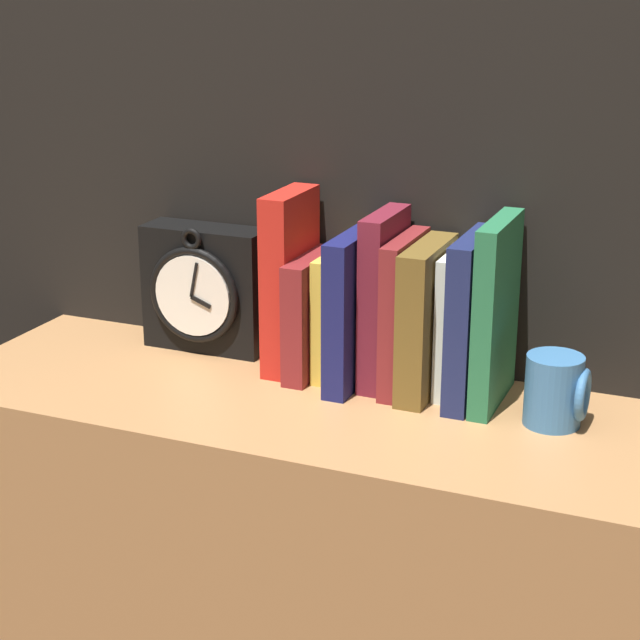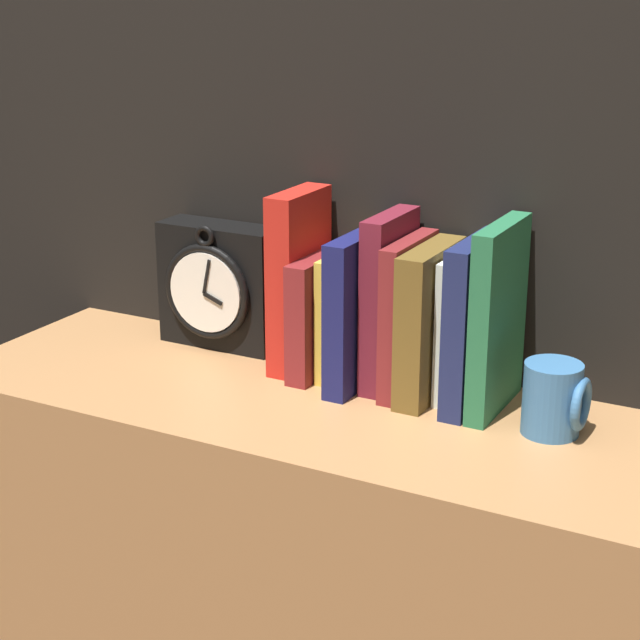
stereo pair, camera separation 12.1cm
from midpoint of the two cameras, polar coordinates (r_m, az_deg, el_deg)
clock at (r=1.60m, az=-3.25°, el=1.80°), size 0.19×0.08×0.19m
book_slot0_red at (r=1.50m, az=1.16°, el=2.08°), size 0.04×0.12×0.26m
book_slot1_maroon at (r=1.50m, az=2.23°, el=0.23°), size 0.03×0.14×0.17m
book_slot2_yellow at (r=1.49m, az=3.60°, el=0.24°), size 0.03×0.12×0.18m
book_slot3_navy at (r=1.45m, az=4.49°, el=0.51°), size 0.03×0.16×0.21m
book_slot4_maroon at (r=1.45m, az=6.08°, el=0.99°), size 0.03×0.13×0.24m
book_slot5_maroon at (r=1.44m, az=7.12°, el=0.18°), size 0.02×0.14×0.21m
book_slot6_brown at (r=1.42m, az=8.28°, el=-0.17°), size 0.04×0.15×0.21m
book_slot7_white at (r=1.43m, az=9.75°, el=-0.38°), size 0.02×0.12×0.20m
book_slot8_navy at (r=1.40m, az=10.65°, el=-0.22°), size 0.03×0.15×0.22m
book_slot9_green at (r=1.39m, az=11.95°, el=0.06°), size 0.03×0.15×0.25m
mug at (r=1.36m, az=14.93°, el=-4.15°), size 0.08×0.07×0.09m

